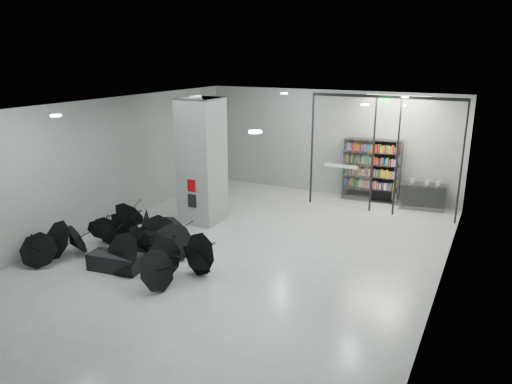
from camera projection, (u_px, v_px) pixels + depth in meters
The scene contains 10 objects.
room at pixel (240, 154), 12.22m from camera, with size 14.00×14.02×4.01m.
column at pixel (202, 161), 15.26m from camera, with size 1.20×1.20×4.00m, color slate.
fire_cabinet at pixel (191, 186), 14.91m from camera, with size 0.28×0.04×0.38m, color #A50A07.
info_panel at pixel (192, 201), 15.05m from camera, with size 0.30×0.03×0.42m, color black.
exit_sign at pixel (385, 101), 15.42m from camera, with size 0.30×0.06×0.15m, color #0CE533.
glass_partition at pixel (382, 150), 16.05m from camera, with size 5.06×0.08×4.00m.
bench at pixel (115, 262), 12.16m from camera, with size 1.36×0.58×0.44m, color black.
bookshelf at pixel (372, 170), 17.67m from camera, with size 2.11×0.42×2.32m, color black, non-canonical shape.
shop_counter at pixel (423, 196), 16.90m from camera, with size 1.52×0.61×0.91m, color black.
umbrella_cluster at pixel (134, 246), 12.88m from camera, with size 5.35×4.25×1.32m.
Camera 1 is at (5.87, -10.49, 5.30)m, focal length 33.67 mm.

